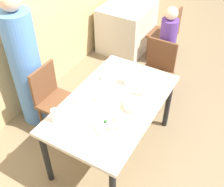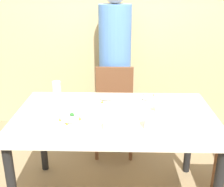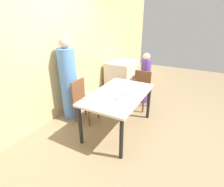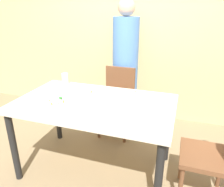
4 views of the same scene
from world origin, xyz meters
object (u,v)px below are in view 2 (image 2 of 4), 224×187
at_px(bowl_curry, 119,124).
at_px(plate_rice_adult, 104,99).
at_px(chair_adult_spot, 114,107).
at_px(person_adult, 115,69).
at_px(glass_water_tall, 57,89).

height_order(bowl_curry, plate_rice_adult, bowl_curry).
relative_size(chair_adult_spot, person_adult, 0.51).
height_order(person_adult, bowl_curry, person_adult).
bearing_deg(person_adult, chair_adult_spot, -90.00).
bearing_deg(plate_rice_adult, bowl_curry, -74.82).
bearing_deg(chair_adult_spot, glass_water_tall, -136.37).
bearing_deg(glass_water_tall, bowl_curry, -46.58).
xyz_separation_m(bowl_curry, glass_water_tall, (-0.51, 0.54, 0.04)).
relative_size(person_adult, glass_water_tall, 12.50).
bearing_deg(glass_water_tall, chair_adult_spot, 43.63).
height_order(chair_adult_spot, bowl_curry, chair_adult_spot).
height_order(person_adult, glass_water_tall, person_adult).
height_order(person_adult, plate_rice_adult, person_adult).
relative_size(plate_rice_adult, glass_water_tall, 1.99).
bearing_deg(bowl_curry, chair_adult_spot, 92.89).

